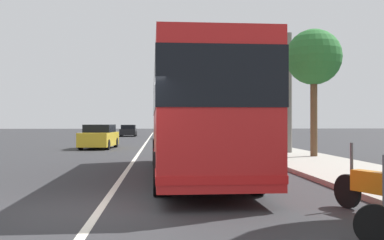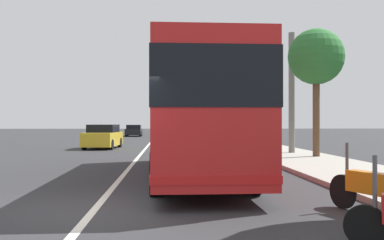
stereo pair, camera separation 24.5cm
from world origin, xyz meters
name	(u,v)px [view 2 (the right image)]	position (x,y,z in m)	size (l,w,h in m)	color
ground_plane	(95,209)	(0.00, 0.00, 0.00)	(220.00, 220.00, 0.00)	#2D2D30
sidewalk_curb	(308,160)	(10.00, -7.27, 0.07)	(110.00, 3.60, 0.14)	#9E998E
lane_divider_line	(134,163)	(10.00, 0.00, 0.00)	(110.00, 0.16, 0.01)	silver
coach_bus	(193,111)	(5.30, -2.19, 2.02)	(11.74, 2.68, 3.50)	red
motorcycle_mid_row	(374,189)	(-0.92, -5.05, 0.49)	(2.11, 0.88, 1.28)	black
car_behind_bus	(103,137)	(20.53, 2.72, 0.74)	(4.47, 2.12, 1.52)	gold
car_oncoming	(134,131)	(45.73, 2.60, 0.66)	(4.66, 1.89, 1.36)	black
car_side_street	(177,131)	(37.48, -2.31, 0.74)	(4.04, 2.03, 1.55)	black
roadside_tree_mid_block	(316,58)	(11.33, -8.06, 4.56)	(2.51, 2.51, 5.88)	brown
utility_pole	(292,94)	(13.91, -7.66, 3.10)	(0.31, 0.31, 6.20)	slate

